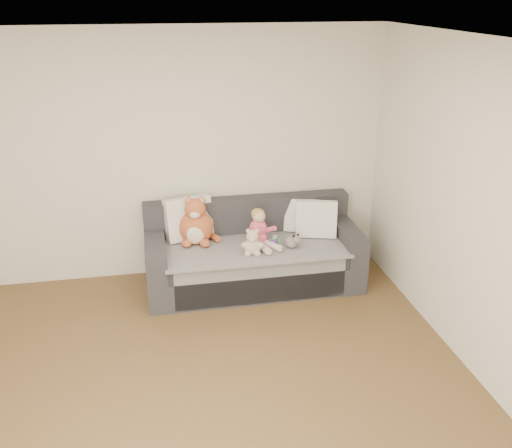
% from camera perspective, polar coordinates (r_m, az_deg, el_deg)
% --- Properties ---
extents(room_shell, '(5.00, 5.00, 5.00)m').
position_cam_1_polar(room_shell, '(4.01, -6.99, -1.33)').
color(room_shell, brown).
rests_on(room_shell, ground).
extents(sofa, '(2.20, 0.94, 0.85)m').
position_cam_1_polar(sofa, '(5.99, -0.35, -3.21)').
color(sofa, '#28272C').
rests_on(sofa, ground).
extents(cushion_left, '(0.52, 0.33, 0.46)m').
position_cam_1_polar(cushion_left, '(5.96, -6.77, 0.55)').
color(cushion_left, white).
rests_on(cushion_left, sofa).
extents(cushion_right_back, '(0.43, 0.34, 0.37)m').
position_cam_1_polar(cushion_right_back, '(6.13, 4.77, 0.84)').
color(cushion_right_back, white).
rests_on(cushion_right_back, sofa).
extents(cushion_right_front, '(0.46, 0.30, 0.40)m').
position_cam_1_polar(cushion_right_front, '(6.02, 6.06, 0.51)').
color(cushion_right_front, white).
rests_on(cushion_right_front, sofa).
extents(toddler, '(0.30, 0.40, 0.40)m').
position_cam_1_polar(toddler, '(5.77, 0.41, -0.64)').
color(toddler, '#E35084').
rests_on(toddler, sofa).
extents(plush_cat, '(0.42, 0.36, 0.54)m').
position_cam_1_polar(plush_cat, '(5.86, -5.99, -0.07)').
color(plush_cat, '#AF4C27').
rests_on(plush_cat, sofa).
extents(teddy_bear, '(0.22, 0.17, 0.28)m').
position_cam_1_polar(teddy_bear, '(5.60, -0.35, -2.02)').
color(teddy_bear, tan).
rests_on(teddy_bear, sofa).
extents(plush_cow, '(0.14, 0.21, 0.17)m').
position_cam_1_polar(plush_cow, '(5.77, 3.65, -1.73)').
color(plush_cow, white).
rests_on(plush_cow, sofa).
extents(sippy_cup, '(0.11, 0.08, 0.12)m').
position_cam_1_polar(sippy_cup, '(5.79, 1.82, -1.69)').
color(sippy_cup, '#5F3592').
rests_on(sippy_cup, sofa).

